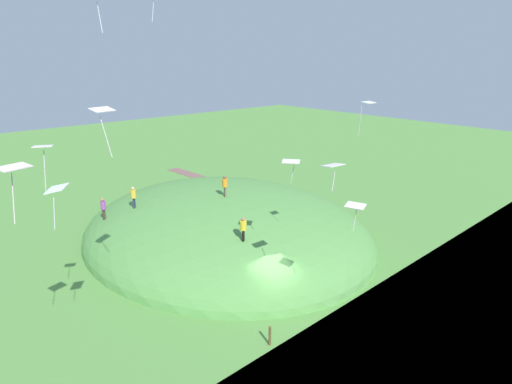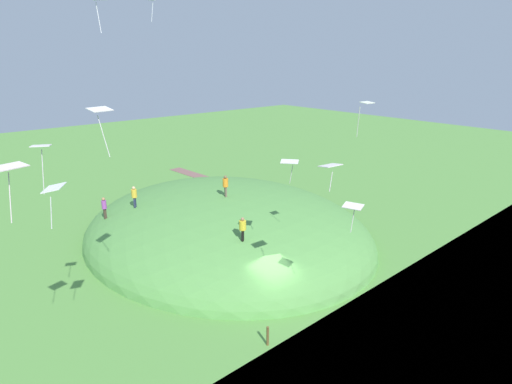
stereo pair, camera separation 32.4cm
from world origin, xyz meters
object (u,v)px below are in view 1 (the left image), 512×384
object	(u,v)px
person_on_hilltop	(243,226)
kite_1	(150,1)
person_watching_kites	(133,195)
kite_6	(367,106)
kite_7	(13,170)
kite_9	(333,166)
person_near_shore	(225,184)
kite_0	(43,151)
kite_3	(57,190)
kite_2	(291,162)
mooring_post	(270,336)
kite_4	(103,113)
kite_8	(355,207)
person_with_child	(103,206)
kite_5	(99,0)

from	to	relation	value
person_on_hilltop	kite_1	distance (m)	14.39
person_watching_kites	kite_6	distance (m)	20.67
person_on_hilltop	kite_6	size ratio (longest dim) A/B	0.94
kite_1	kite_7	xyz separation A→B (m)	(-6.15, 9.04, -6.58)
person_on_hilltop	kite_1	bearing A→B (deg)	110.21
kite_9	person_near_shore	bearing A→B (deg)	-18.49
person_on_hilltop	kite_0	world-z (taller)	kite_0
kite_3	kite_2	bearing A→B (deg)	-96.03
kite_3	mooring_post	distance (m)	12.91
kite_0	kite_1	world-z (taller)	kite_1
kite_3	kite_4	xyz separation A→B (m)	(1.38, -2.66, 2.58)
person_watching_kites	kite_8	distance (m)	20.33
person_near_shore	kite_4	bearing A→B (deg)	138.75
kite_2	kite_3	bearing A→B (deg)	83.97
kite_3	kite_7	xyz separation A→B (m)	(-0.45, 1.40, 1.13)
person_on_hilltop	kite_7	xyz separation A→B (m)	(-3.66, 13.30, 6.94)
kite_9	kite_4	bearing A→B (deg)	50.03
kite_0	mooring_post	size ratio (longest dim) A/B	1.93
person_on_hilltop	kite_2	size ratio (longest dim) A/B	1.22
kite_1	kite_7	bearing A→B (deg)	124.23
person_watching_kites	person_with_child	world-z (taller)	person_watching_kites
person_with_child	kite_8	bearing A→B (deg)	96.30
kite_5	kite_6	distance (m)	13.54
kite_2	kite_7	distance (m)	13.17
person_near_shore	kite_2	bearing A→B (deg)	177.83
kite_9	person_with_child	bearing A→B (deg)	8.48
kite_0	kite_2	bearing A→B (deg)	-105.77
kite_0	kite_4	distance (m)	2.85
person_on_hilltop	kite_4	world-z (taller)	kite_4
person_watching_kites	kite_0	world-z (taller)	kite_0
person_watching_kites	kite_5	world-z (taller)	kite_5
person_with_child	mooring_post	xyz separation A→B (m)	(-18.15, -1.23, -2.71)
kite_1	kite_5	size ratio (longest dim) A/B	0.72
kite_6	kite_9	world-z (taller)	kite_6
person_on_hilltop	kite_4	distance (m)	12.62
kite_4	kite_9	xyz separation A→B (m)	(-6.44, -7.68, -2.43)
kite_2	kite_8	bearing A→B (deg)	173.16
kite_4	kite_9	size ratio (longest dim) A/B	1.79
kite_3	kite_6	xyz separation A→B (m)	(-4.55, -13.40, 2.56)
kite_9	person_watching_kites	bearing A→B (deg)	2.87
kite_1	kite_9	world-z (taller)	kite_1
person_near_shore	kite_6	xyz separation A→B (m)	(-13.91, 1.75, 7.47)
kite_8	mooring_post	world-z (taller)	kite_8
mooring_post	kite_7	bearing A→B (deg)	75.94
kite_1	kite_6	bearing A→B (deg)	-150.66
person_with_child	kite_9	world-z (taller)	kite_9
kite_0	kite_4	world-z (taller)	kite_4
kite_4	kite_8	distance (m)	11.95
kite_2	person_with_child	bearing A→B (deg)	14.74
kite_7	kite_8	bearing A→B (deg)	-113.61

